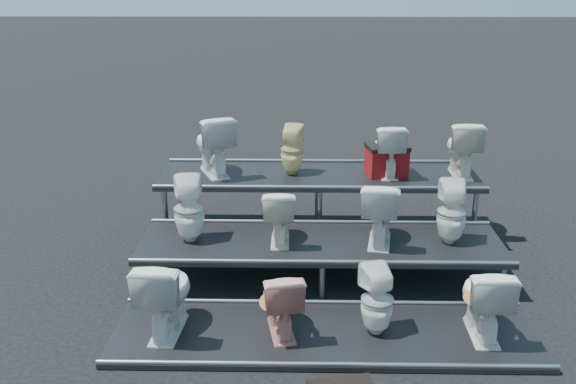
{
  "coord_description": "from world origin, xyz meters",
  "views": [
    {
      "loc": [
        -0.26,
        -6.83,
        3.5
      ],
      "look_at": [
        -0.39,
        0.1,
        1.03
      ],
      "focal_mm": 40.0,
      "sensor_mm": 36.0,
      "label": 1
    }
  ],
  "objects_px": {
    "toilet_8": "(213,144)",
    "toilet_9": "(292,150)",
    "toilet_0": "(166,294)",
    "toilet_4": "(189,209)",
    "red_crate": "(386,162)",
    "toilet_1": "(281,300)",
    "toilet_6": "(380,211)",
    "toilet_7": "(452,212)",
    "toilet_5": "(279,215)",
    "toilet_10": "(387,149)",
    "toilet_11": "(462,148)",
    "toilet_3": "(484,299)",
    "toilet_2": "(377,300)"
  },
  "relations": [
    {
      "from": "toilet_8",
      "to": "toilet_9",
      "type": "distance_m",
      "value": 1.04
    },
    {
      "from": "red_crate",
      "to": "toilet_10",
      "type": "bearing_deg",
      "value": 46.88
    },
    {
      "from": "toilet_1",
      "to": "toilet_3",
      "type": "bearing_deg",
      "value": 169.68
    },
    {
      "from": "toilet_2",
      "to": "toilet_10",
      "type": "bearing_deg",
      "value": -114.27
    },
    {
      "from": "toilet_0",
      "to": "toilet_5",
      "type": "height_order",
      "value": "toilet_5"
    },
    {
      "from": "toilet_0",
      "to": "toilet_3",
      "type": "relative_size",
      "value": 1.06
    },
    {
      "from": "toilet_1",
      "to": "toilet_4",
      "type": "distance_m",
      "value": 1.75
    },
    {
      "from": "toilet_1",
      "to": "toilet_4",
      "type": "bearing_deg",
      "value": -60.4
    },
    {
      "from": "toilet_4",
      "to": "toilet_7",
      "type": "relative_size",
      "value": 1.05
    },
    {
      "from": "toilet_1",
      "to": "toilet_11",
      "type": "distance_m",
      "value": 3.57
    },
    {
      "from": "toilet_2",
      "to": "toilet_9",
      "type": "height_order",
      "value": "toilet_9"
    },
    {
      "from": "toilet_8",
      "to": "toilet_10",
      "type": "relative_size",
      "value": 1.15
    },
    {
      "from": "toilet_8",
      "to": "toilet_2",
      "type": "bearing_deg",
      "value": 103.06
    },
    {
      "from": "toilet_8",
      "to": "toilet_11",
      "type": "bearing_deg",
      "value": 156.84
    },
    {
      "from": "toilet_2",
      "to": "toilet_3",
      "type": "height_order",
      "value": "toilet_3"
    },
    {
      "from": "toilet_2",
      "to": "toilet_7",
      "type": "relative_size",
      "value": 0.96
    },
    {
      "from": "toilet_0",
      "to": "toilet_3",
      "type": "distance_m",
      "value": 3.09
    },
    {
      "from": "toilet_1",
      "to": "toilet_8",
      "type": "bearing_deg",
      "value": -79.98
    },
    {
      "from": "toilet_6",
      "to": "red_crate",
      "type": "relative_size",
      "value": 1.52
    },
    {
      "from": "red_crate",
      "to": "toilet_11",
      "type": "bearing_deg",
      "value": -9.06
    },
    {
      "from": "red_crate",
      "to": "toilet_9",
      "type": "bearing_deg",
      "value": 170.24
    },
    {
      "from": "toilet_7",
      "to": "toilet_0",
      "type": "bearing_deg",
      "value": 28.25
    },
    {
      "from": "toilet_10",
      "to": "toilet_11",
      "type": "height_order",
      "value": "toilet_11"
    },
    {
      "from": "toilet_7",
      "to": "toilet_10",
      "type": "relative_size",
      "value": 1.06
    },
    {
      "from": "toilet_7",
      "to": "toilet_11",
      "type": "relative_size",
      "value": 0.99
    },
    {
      "from": "toilet_5",
      "to": "toilet_7",
      "type": "bearing_deg",
      "value": 179.73
    },
    {
      "from": "toilet_2",
      "to": "toilet_5",
      "type": "xyz_separation_m",
      "value": [
        -0.99,
        1.3,
        0.37
      ]
    },
    {
      "from": "toilet_0",
      "to": "toilet_9",
      "type": "relative_size",
      "value": 1.23
    },
    {
      "from": "red_crate",
      "to": "toilet_4",
      "type": "bearing_deg",
      "value": -161.24
    },
    {
      "from": "red_crate",
      "to": "toilet_3",
      "type": "bearing_deg",
      "value": -85.41
    },
    {
      "from": "toilet_4",
      "to": "toilet_6",
      "type": "height_order",
      "value": "toilet_4"
    },
    {
      "from": "toilet_3",
      "to": "toilet_11",
      "type": "bearing_deg",
      "value": -95.86
    },
    {
      "from": "toilet_5",
      "to": "toilet_3",
      "type": "bearing_deg",
      "value": 146.98
    },
    {
      "from": "toilet_11",
      "to": "toilet_10",
      "type": "bearing_deg",
      "value": 1.48
    },
    {
      "from": "toilet_9",
      "to": "toilet_11",
      "type": "height_order",
      "value": "toilet_11"
    },
    {
      "from": "toilet_7",
      "to": "toilet_11",
      "type": "xyz_separation_m",
      "value": [
        0.39,
        1.3,
        0.4
      ]
    },
    {
      "from": "toilet_5",
      "to": "toilet_9",
      "type": "bearing_deg",
      "value": -95.86
    },
    {
      "from": "toilet_10",
      "to": "toilet_5",
      "type": "bearing_deg",
      "value": 39.89
    },
    {
      "from": "toilet_4",
      "to": "red_crate",
      "type": "relative_size",
      "value": 1.55
    },
    {
      "from": "toilet_4",
      "to": "toilet_6",
      "type": "xyz_separation_m",
      "value": [
        2.19,
        0.0,
        -0.01
      ]
    },
    {
      "from": "toilet_5",
      "to": "toilet_6",
      "type": "xyz_separation_m",
      "value": [
        1.15,
        0.0,
        0.05
      ]
    },
    {
      "from": "toilet_3",
      "to": "toilet_10",
      "type": "bearing_deg",
      "value": -74.72
    },
    {
      "from": "toilet_10",
      "to": "red_crate",
      "type": "xyz_separation_m",
      "value": [
        -0.0,
        -0.01,
        -0.17
      ]
    },
    {
      "from": "toilet_2",
      "to": "red_crate",
      "type": "bearing_deg",
      "value": -114.19
    },
    {
      "from": "toilet_1",
      "to": "toilet_11",
      "type": "bearing_deg",
      "value": -141.84
    },
    {
      "from": "toilet_10",
      "to": "toilet_4",
      "type": "bearing_deg",
      "value": 24.84
    },
    {
      "from": "toilet_7",
      "to": "toilet_9",
      "type": "xyz_separation_m",
      "value": [
        -1.84,
        1.3,
        0.36
      ]
    },
    {
      "from": "toilet_5",
      "to": "toilet_11",
      "type": "relative_size",
      "value": 0.88
    },
    {
      "from": "toilet_7",
      "to": "toilet_5",
      "type": "bearing_deg",
      "value": 5.08
    },
    {
      "from": "toilet_6",
      "to": "toilet_7",
      "type": "distance_m",
      "value": 0.81
    }
  ]
}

